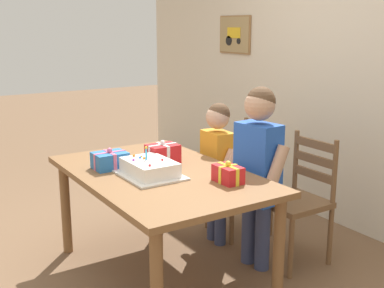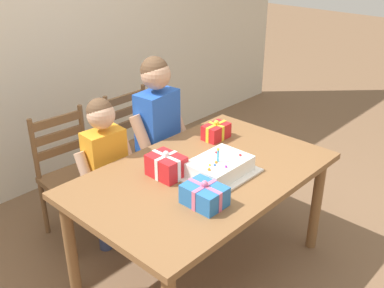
{
  "view_description": "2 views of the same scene",
  "coord_description": "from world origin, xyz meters",
  "px_view_note": "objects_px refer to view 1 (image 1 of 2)",
  "views": [
    {
      "loc": [
        2.72,
        -1.49,
        1.68
      ],
      "look_at": [
        0.14,
        0.16,
        0.94
      ],
      "focal_mm": 46.1,
      "sensor_mm": 36.0,
      "label": 1
    },
    {
      "loc": [
        -1.78,
        -1.56,
        2.08
      ],
      "look_at": [
        0.06,
        0.15,
        0.86
      ],
      "focal_mm": 42.19,
      "sensor_mm": 36.0,
      "label": 2
    }
  ],
  "objects_px": {
    "gift_box_beside_cake": "(163,154)",
    "child_older": "(258,160)",
    "chair_left": "(243,177)",
    "dining_table": "(160,185)",
    "birthday_cake": "(150,169)",
    "child_younger": "(217,159)",
    "gift_box_corner_small": "(110,160)",
    "chair_right": "(298,199)",
    "gift_box_red_large": "(228,174)"
  },
  "relations": [
    {
      "from": "birthday_cake",
      "to": "chair_left",
      "type": "bearing_deg",
      "value": 108.37
    },
    {
      "from": "dining_table",
      "to": "gift_box_beside_cake",
      "type": "bearing_deg",
      "value": 145.22
    },
    {
      "from": "gift_box_red_large",
      "to": "chair_right",
      "type": "height_order",
      "value": "chair_right"
    },
    {
      "from": "child_older",
      "to": "dining_table",
      "type": "bearing_deg",
      "value": -109.72
    },
    {
      "from": "child_younger",
      "to": "chair_left",
      "type": "bearing_deg",
      "value": 101.31
    },
    {
      "from": "chair_left",
      "to": "chair_right",
      "type": "height_order",
      "value": "same"
    },
    {
      "from": "dining_table",
      "to": "chair_left",
      "type": "xyz_separation_m",
      "value": [
        -0.31,
        0.96,
        -0.19
      ]
    },
    {
      "from": "gift_box_beside_cake",
      "to": "chair_left",
      "type": "relative_size",
      "value": 0.23
    },
    {
      "from": "chair_left",
      "to": "child_older",
      "type": "relative_size",
      "value": 0.71
    },
    {
      "from": "chair_left",
      "to": "child_older",
      "type": "bearing_deg",
      "value": -30.26
    },
    {
      "from": "birthday_cake",
      "to": "chair_right",
      "type": "height_order",
      "value": "birthday_cake"
    },
    {
      "from": "child_older",
      "to": "gift_box_corner_small",
      "type": "bearing_deg",
      "value": -119.1
    },
    {
      "from": "gift_box_corner_small",
      "to": "chair_left",
      "type": "xyz_separation_m",
      "value": [
        -0.05,
        1.19,
        -0.33
      ]
    },
    {
      "from": "birthday_cake",
      "to": "gift_box_red_large",
      "type": "bearing_deg",
      "value": 42.11
    },
    {
      "from": "gift_box_corner_small",
      "to": "chair_right",
      "type": "height_order",
      "value": "chair_right"
    },
    {
      "from": "gift_box_beside_cake",
      "to": "child_younger",
      "type": "distance_m",
      "value": 0.53
    },
    {
      "from": "chair_right",
      "to": "child_older",
      "type": "xyz_separation_m",
      "value": [
        -0.09,
        -0.32,
        0.32
      ]
    },
    {
      "from": "child_older",
      "to": "birthday_cake",
      "type": "bearing_deg",
      "value": -104.73
    },
    {
      "from": "dining_table",
      "to": "gift_box_red_large",
      "type": "distance_m",
      "value": 0.5
    },
    {
      "from": "birthday_cake",
      "to": "gift_box_beside_cake",
      "type": "height_order",
      "value": "birthday_cake"
    },
    {
      "from": "birthday_cake",
      "to": "chair_right",
      "type": "bearing_deg",
      "value": 75.15
    },
    {
      "from": "chair_right",
      "to": "child_younger",
      "type": "xyz_separation_m",
      "value": [
        -0.56,
        -0.32,
        0.21
      ]
    },
    {
      "from": "birthday_cake",
      "to": "child_older",
      "type": "relative_size",
      "value": 0.34
    },
    {
      "from": "gift_box_red_large",
      "to": "gift_box_corner_small",
      "type": "relative_size",
      "value": 0.87
    },
    {
      "from": "chair_left",
      "to": "child_younger",
      "type": "bearing_deg",
      "value": -78.69
    },
    {
      "from": "birthday_cake",
      "to": "dining_table",
      "type": "bearing_deg",
      "value": 111.45
    },
    {
      "from": "gift_box_red_large",
      "to": "gift_box_beside_cake",
      "type": "bearing_deg",
      "value": -168.64
    },
    {
      "from": "child_younger",
      "to": "gift_box_red_large",
      "type": "bearing_deg",
      "value": -30.63
    },
    {
      "from": "birthday_cake",
      "to": "chair_right",
      "type": "relative_size",
      "value": 0.48
    },
    {
      "from": "gift_box_corner_small",
      "to": "child_younger",
      "type": "relative_size",
      "value": 0.2
    },
    {
      "from": "dining_table",
      "to": "chair_right",
      "type": "xyz_separation_m",
      "value": [
        0.31,
        0.96,
        -0.19
      ]
    },
    {
      "from": "birthday_cake",
      "to": "chair_right",
      "type": "xyz_separation_m",
      "value": [
        0.28,
        1.05,
        -0.32
      ]
    },
    {
      "from": "gift_box_red_large",
      "to": "chair_left",
      "type": "distance_m",
      "value": 1.07
    },
    {
      "from": "gift_box_corner_small",
      "to": "child_older",
      "type": "xyz_separation_m",
      "value": [
        0.49,
        0.88,
        -0.02
      ]
    },
    {
      "from": "gift_box_beside_cake",
      "to": "chair_right",
      "type": "relative_size",
      "value": 0.23
    },
    {
      "from": "child_older",
      "to": "child_younger",
      "type": "height_order",
      "value": "child_older"
    },
    {
      "from": "dining_table",
      "to": "gift_box_corner_small",
      "type": "xyz_separation_m",
      "value": [
        -0.26,
        -0.24,
        0.14
      ]
    },
    {
      "from": "gift_box_beside_cake",
      "to": "child_older",
      "type": "distance_m",
      "value": 0.66
    },
    {
      "from": "chair_left",
      "to": "dining_table",
      "type": "bearing_deg",
      "value": -71.94
    },
    {
      "from": "birthday_cake",
      "to": "gift_box_red_large",
      "type": "xyz_separation_m",
      "value": [
        0.38,
        0.34,
        0.0
      ]
    },
    {
      "from": "birthday_cake",
      "to": "child_younger",
      "type": "relative_size",
      "value": 0.39
    },
    {
      "from": "gift_box_corner_small",
      "to": "child_younger",
      "type": "distance_m",
      "value": 0.89
    },
    {
      "from": "gift_box_corner_small",
      "to": "birthday_cake",
      "type": "bearing_deg",
      "value": 25.95
    },
    {
      "from": "chair_left",
      "to": "child_older",
      "type": "distance_m",
      "value": 0.7
    },
    {
      "from": "chair_right",
      "to": "child_younger",
      "type": "height_order",
      "value": "child_younger"
    },
    {
      "from": "birthday_cake",
      "to": "chair_left",
      "type": "relative_size",
      "value": 0.48
    },
    {
      "from": "chair_left",
      "to": "chair_right",
      "type": "bearing_deg",
      "value": 0.01
    },
    {
      "from": "dining_table",
      "to": "birthday_cake",
      "type": "relative_size",
      "value": 3.59
    },
    {
      "from": "chair_left",
      "to": "chair_right",
      "type": "relative_size",
      "value": 1.0
    },
    {
      "from": "gift_box_corner_small",
      "to": "dining_table",
      "type": "bearing_deg",
      "value": 42.49
    }
  ]
}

